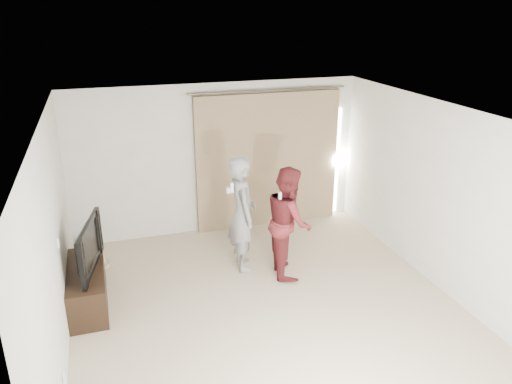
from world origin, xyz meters
TOP-DOWN VIEW (x-y plane):
  - floor at (0.00, 0.00)m, footprint 5.50×5.50m
  - wall_back at (0.00, 2.75)m, footprint 5.00×0.04m
  - wall_left at (-2.50, -0.00)m, footprint 0.04×5.50m
  - ceiling at (0.00, 0.00)m, footprint 5.00×5.50m
  - curtain at (0.91, 2.68)m, footprint 2.80×0.11m
  - tv_console at (-2.27, 0.90)m, footprint 0.47×1.37m
  - tv at (-2.27, 0.90)m, footprint 0.38×1.14m
  - scratching_post at (-2.10, 1.94)m, footprint 0.32×0.32m
  - person_man at (0.01, 1.26)m, footprint 0.46×0.67m
  - person_woman at (0.61, 0.90)m, footprint 0.76×0.90m

SIDE VIEW (x-z plane):
  - floor at x=0.00m, z-range 0.00..0.00m
  - scratching_post at x=-2.10m, z-range -0.04..0.39m
  - tv_console at x=-2.27m, z-range 0.00..0.53m
  - person_woman at x=0.61m, z-range 0.00..1.66m
  - tv at x=-2.27m, z-range 0.53..1.18m
  - person_man at x=0.01m, z-range 0.00..1.76m
  - curtain at x=0.91m, z-range -0.02..2.43m
  - wall_left at x=-2.50m, z-range 0.00..2.60m
  - wall_back at x=0.00m, z-range 0.00..2.60m
  - ceiling at x=0.00m, z-range 2.60..2.60m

